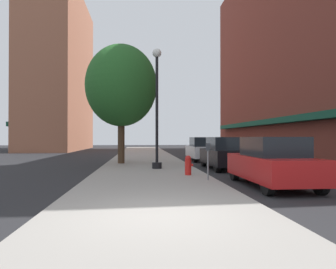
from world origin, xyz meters
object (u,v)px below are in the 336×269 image
fire_hydrant (188,165)px  car_white (202,149)px  lamppost (157,106)px  car_black (225,153)px  tree_near (121,86)px  parking_meter_near (208,157)px  car_red (272,162)px

fire_hydrant → car_white: bearing=75.3°
lamppost → fire_hydrant: lamppost is taller
lamppost → car_black: 4.33m
fire_hydrant → car_black: bearing=54.4°
car_black → car_white: 5.90m
tree_near → car_white: bearing=29.9°
parking_meter_near → car_black: car_black is taller
tree_near → car_white: 7.43m
car_white → car_black: bearing=-87.9°
fire_hydrant → car_red: 3.53m
parking_meter_near → car_black: size_ratio=0.30×
lamppost → car_red: size_ratio=1.37×
tree_near → car_red: size_ratio=1.63×
car_red → fire_hydrant: bearing=132.3°
parking_meter_near → lamppost: bearing=110.2°
fire_hydrant → car_white: (2.43, 9.29, 0.29)m
tree_near → fire_hydrant: bearing=-63.5°
car_red → car_black: 5.94m
lamppost → car_red: bearing=-56.3°
lamppost → fire_hydrant: size_ratio=7.47×
parking_meter_near → car_white: size_ratio=0.30×
lamppost → car_black: size_ratio=1.37×
tree_near → car_red: (5.49, -8.68, -3.89)m
fire_hydrant → car_white: 9.61m
parking_meter_near → tree_near: bearing=114.7°
parking_meter_near → car_black: 5.33m
fire_hydrant → parking_meter_near: parking_meter_near is taller
lamppost → car_white: size_ratio=1.37×
car_white → fire_hydrant: bearing=-102.6°
parking_meter_near → car_red: (1.95, -0.98, -0.14)m
car_black → car_white: bearing=88.8°
lamppost → tree_near: 4.14m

